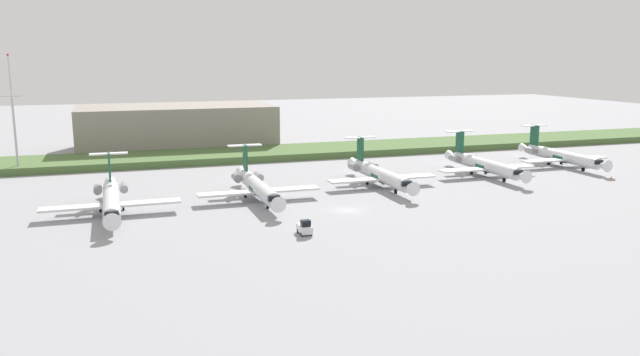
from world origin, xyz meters
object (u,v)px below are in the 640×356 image
regional_jet_second (111,199)px  antenna_mast (14,125)px  safety_cone_front_marker (611,177)px  regional_jet_fourth (379,174)px  regional_jet_third (257,186)px  baggage_tug (305,228)px  regional_jet_fifth (483,164)px  regional_jet_sixth (561,156)px

regional_jet_second → antenna_mast: bearing=113.4°
safety_cone_front_marker → regional_jet_fourth: bearing=170.3°
regional_jet_third → regional_jet_fourth: (26.71, 4.08, 0.00)m
regional_jet_fourth → antenna_mast: 83.12m
regional_jet_fourth → baggage_tug: regional_jet_fourth is taller
regional_jet_second → regional_jet_third: bearing=6.2°
regional_jet_second → antenna_mast: size_ratio=1.15×
safety_cone_front_marker → baggage_tug: bearing=-165.0°
regional_jet_second → antenna_mast: 51.03m
regional_jet_third → safety_cone_front_marker: 78.69m
antenna_mast → baggage_tug: size_ratio=8.44×
regional_jet_fifth → antenna_mast: 106.41m
regional_jet_sixth → antenna_mast: antenna_mast is taller
regional_jet_fifth → regional_jet_sixth: size_ratio=1.00×
regional_jet_third → baggage_tug: bearing=-86.7°
regional_jet_fourth → regional_jet_fifth: 27.20m
regional_jet_second → regional_jet_fourth: size_ratio=1.00×
regional_jet_second → regional_jet_sixth: (104.81, 15.11, 0.00)m
regional_jet_second → safety_cone_front_marker: regional_jet_second is taller
safety_cone_front_marker → regional_jet_sixth: bearing=89.1°
regional_jet_third → regional_jet_fifth: (53.71, 7.30, 0.00)m
antenna_mast → safety_cone_front_marker: 133.97m
regional_jet_fifth → antenna_mast: (-99.75, 36.04, 8.61)m
regional_jet_second → regional_jet_sixth: 105.89m
regional_jet_sixth → regional_jet_fourth: bearing=-171.0°
regional_jet_sixth → regional_jet_second: bearing=-171.8°
regional_jet_third → baggage_tug: (1.46, -25.43, -1.53)m
regional_jet_fifth → regional_jet_fourth: bearing=-173.2°
regional_jet_fourth → safety_cone_front_marker: regional_jet_fourth is taller
regional_jet_sixth → baggage_tug: bearing=-154.0°
regional_jet_sixth → antenna_mast: size_ratio=1.15×
regional_jet_third → regional_jet_fifth: size_ratio=1.00×
safety_cone_front_marker → regional_jet_third: bearing=176.5°
regional_jet_fourth → baggage_tug: size_ratio=9.69×
regional_jet_second → safety_cone_front_marker: bearing=-1.1°
regional_jet_fourth → regional_jet_sixth: same height
regional_jet_third → regional_jet_sixth: size_ratio=1.00×
regional_jet_second → regional_jet_third: same height
baggage_tug → safety_cone_front_marker: 79.77m
antenna_mast → baggage_tug: bearing=-55.4°
antenna_mast → safety_cone_front_marker: size_ratio=49.10×
regional_jet_fourth → regional_jet_sixth: size_ratio=1.00×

